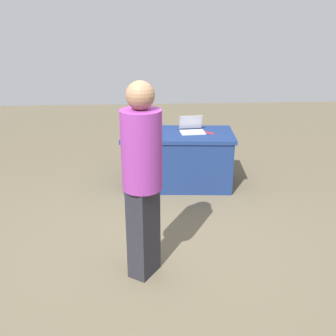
{
  "coord_description": "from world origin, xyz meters",
  "views": [
    {
      "loc": [
        0.05,
        3.3,
        2.23
      ],
      "look_at": [
        -0.16,
        -0.13,
        0.9
      ],
      "focal_mm": 42.42,
      "sensor_mm": 36.0,
      "label": 1
    }
  ],
  "objects": [
    {
      "name": "ground_plane",
      "position": [
        0.0,
        0.0,
        0.0
      ],
      "size": [
        14.4,
        14.4,
        0.0
      ],
      "primitive_type": "plane",
      "color": "brown"
    },
    {
      "name": "table_foreground",
      "position": [
        -0.39,
        -1.81,
        0.38
      ],
      "size": [
        1.54,
        0.88,
        0.75
      ],
      "rotation": [
        0.0,
        0.0,
        -0.07
      ],
      "color": "navy",
      "rests_on": "ground"
    },
    {
      "name": "person_attendee_standing",
      "position": [
        0.08,
        0.21,
        0.99
      ],
      "size": [
        0.47,
        0.47,
        1.76
      ],
      "rotation": [
        0.0,
        0.0,
        0.98
      ],
      "color": "#26262D",
      "rests_on": "ground"
    },
    {
      "name": "scissors_red",
      "position": [
        -0.8,
        -1.78,
        0.75
      ],
      "size": [
        0.16,
        0.15,
        0.01
      ],
      "primitive_type": "cube",
      "rotation": [
        0.0,
        0.0,
        2.38
      ],
      "color": "red",
      "rests_on": "table_foreground"
    },
    {
      "name": "laptop_silver",
      "position": [
        -0.59,
        -1.85,
        0.79
      ],
      "size": [
        0.34,
        0.31,
        0.21
      ],
      "rotation": [
        0.0,
        0.0,
        0.07
      ],
      "color": "silver",
      "rests_on": "table_foreground"
    },
    {
      "name": "yarn_ball",
      "position": [
        -0.02,
        -1.93,
        0.8
      ],
      "size": [
        0.1,
        0.1,
        0.1
      ],
      "primitive_type": "sphere",
      "color": "beige",
      "rests_on": "table_foreground"
    }
  ]
}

